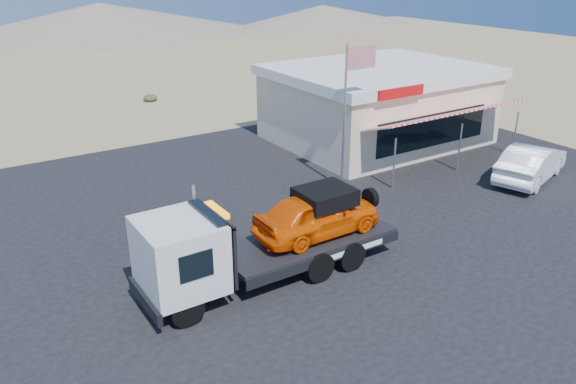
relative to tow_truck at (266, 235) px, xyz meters
The scene contains 6 objects.
ground 2.25m from the tow_truck, ahead, with size 120.00×120.00×0.00m, color #997D57.
asphalt_lot 4.97m from the tow_truck, 38.60° to the left, with size 32.00×24.00×0.02m, color black.
tow_truck is the anchor object (origin of this frame).
white_sedan 13.98m from the tow_truck, ahead, with size 1.67×4.80×1.58m, color white.
jerky_store 15.15m from the tow_truck, 36.20° to the left, with size 10.40×9.97×3.90m.
flagpole 8.34m from the tow_truck, 33.89° to the left, with size 1.55×0.10×6.00m.
Camera 1 is at (-9.29, -12.81, 9.07)m, focal length 35.00 mm.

